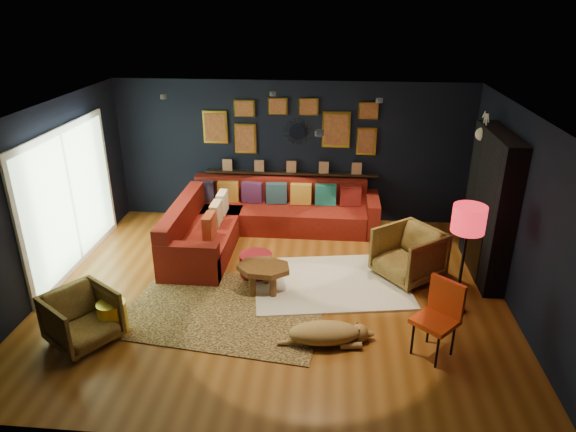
# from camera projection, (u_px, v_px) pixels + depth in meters

# --- Properties ---
(floor) EXTENTS (6.50, 6.50, 0.00)m
(floor) POSITION_uv_depth(u_px,v_px,m) (276.00, 292.00, 7.44)
(floor) COLOR brown
(floor) RESTS_ON ground
(room_walls) EXTENTS (6.50, 6.50, 6.50)m
(room_walls) POSITION_uv_depth(u_px,v_px,m) (274.00, 189.00, 6.81)
(room_walls) COLOR black
(room_walls) RESTS_ON ground
(sectional) EXTENTS (3.41, 2.69, 0.86)m
(sectional) POSITION_uv_depth(u_px,v_px,m) (252.00, 220.00, 9.02)
(sectional) COLOR maroon
(sectional) RESTS_ON ground
(ledge) EXTENTS (3.20, 0.12, 0.04)m
(ledge) POSITION_uv_depth(u_px,v_px,m) (291.00, 173.00, 9.53)
(ledge) COLOR black
(ledge) RESTS_ON room_walls
(gallery_wall) EXTENTS (3.15, 0.04, 1.02)m
(gallery_wall) POSITION_uv_depth(u_px,v_px,m) (291.00, 126.00, 9.22)
(gallery_wall) COLOR gold
(gallery_wall) RESTS_ON room_walls
(sunburst_mirror) EXTENTS (0.47, 0.16, 0.47)m
(sunburst_mirror) POSITION_uv_depth(u_px,v_px,m) (297.00, 132.00, 9.25)
(sunburst_mirror) COLOR silver
(sunburst_mirror) RESTS_ON room_walls
(fireplace) EXTENTS (0.31, 1.60, 2.20)m
(fireplace) POSITION_uv_depth(u_px,v_px,m) (489.00, 211.00, 7.60)
(fireplace) COLOR black
(fireplace) RESTS_ON ground
(deer_head) EXTENTS (0.50, 0.28, 0.45)m
(deer_head) POSITION_uv_depth(u_px,v_px,m) (494.00, 134.00, 7.65)
(deer_head) COLOR white
(deer_head) RESTS_ON fireplace
(sliding_door) EXTENTS (0.06, 2.80, 2.20)m
(sliding_door) POSITION_uv_depth(u_px,v_px,m) (70.00, 199.00, 7.82)
(sliding_door) COLOR white
(sliding_door) RESTS_ON ground
(ceiling_spots) EXTENTS (3.30, 2.50, 0.06)m
(ceiling_spots) POSITION_uv_depth(u_px,v_px,m) (280.00, 104.00, 7.16)
(ceiling_spots) COLOR black
(ceiling_spots) RESTS_ON room_walls
(shag_rug) EXTENTS (2.48, 1.98, 0.03)m
(shag_rug) POSITION_uv_depth(u_px,v_px,m) (330.00, 282.00, 7.65)
(shag_rug) COLOR silver
(shag_rug) RESTS_ON ground
(leopard_rug) EXTENTS (2.86, 2.21, 0.02)m
(leopard_rug) POSITION_uv_depth(u_px,v_px,m) (226.00, 309.00, 7.02)
(leopard_rug) COLOR tan
(leopard_rug) RESTS_ON ground
(coffee_table) EXTENTS (0.85, 0.67, 0.40)m
(coffee_table) POSITION_uv_depth(u_px,v_px,m) (264.00, 271.00, 7.31)
(coffee_table) COLOR brown
(coffee_table) RESTS_ON shag_rug
(pouf) EXTENTS (0.50, 0.50, 0.33)m
(pouf) POSITION_uv_depth(u_px,v_px,m) (256.00, 264.00, 7.81)
(pouf) COLOR maroon
(pouf) RESTS_ON shag_rug
(armchair_left) EXTENTS (0.98, 0.99, 0.75)m
(armchair_left) POSITION_uv_depth(u_px,v_px,m) (81.00, 316.00, 6.23)
(armchair_left) COLOR #BE9541
(armchair_left) RESTS_ON ground
(armchair_right) EXTENTS (1.14, 1.15, 0.86)m
(armchair_right) POSITION_uv_depth(u_px,v_px,m) (409.00, 252.00, 7.66)
(armchair_right) COLOR #BE9541
(armchair_right) RESTS_ON ground
(gold_stool) EXTENTS (0.36, 0.36, 0.45)m
(gold_stool) POSITION_uv_depth(u_px,v_px,m) (113.00, 318.00, 6.45)
(gold_stool) COLOR gold
(gold_stool) RESTS_ON ground
(orange_chair) EXTENTS (0.63, 0.63, 0.94)m
(orange_chair) POSITION_uv_depth(u_px,v_px,m) (440.00, 312.00, 5.98)
(orange_chair) COLOR black
(orange_chair) RESTS_ON ground
(floor_lamp) EXTENTS (0.42, 0.42, 1.54)m
(floor_lamp) POSITION_uv_depth(u_px,v_px,m) (468.00, 224.00, 6.50)
(floor_lamp) COLOR black
(floor_lamp) RESTS_ON ground
(dog) EXTENTS (1.27, 0.73, 0.38)m
(dog) POSITION_uv_depth(u_px,v_px,m) (324.00, 329.00, 6.26)
(dog) COLOR #AB854C
(dog) RESTS_ON leopard_rug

